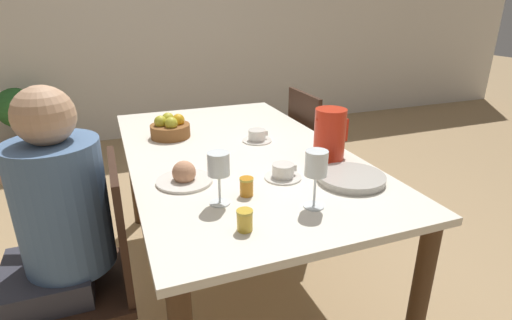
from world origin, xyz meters
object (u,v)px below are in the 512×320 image
at_px(bread_plate, 184,176).
at_px(serving_tray, 351,178).
at_px(wine_glass_water, 316,166).
at_px(person_seated, 55,226).
at_px(teacup_near_person, 283,172).
at_px(teacup_across, 257,136).
at_px(potted_plant, 19,117).
at_px(chair_person_side, 92,276).
at_px(jam_jar_amber, 245,219).
at_px(jam_jar_red, 247,186).
at_px(fruit_bowl, 170,128).
at_px(red_pitcher, 330,134).
at_px(chair_opposite, 319,156).
at_px(wine_glass_juice, 219,167).

bearing_deg(bread_plate, serving_tray, -20.33).
distance_m(wine_glass_water, serving_tray, 0.31).
bearing_deg(person_seated, teacup_near_person, -90.77).
distance_m(wine_glass_water, teacup_across, 0.75).
relative_size(serving_tray, potted_plant, 0.39).
xyz_separation_m(chair_person_side, jam_jar_amber, (0.49, -0.31, 0.30)).
relative_size(serving_tray, jam_jar_amber, 3.88).
height_order(jam_jar_red, fruit_bowl, fruit_bowl).
height_order(wine_glass_water, teacup_across, wine_glass_water).
xyz_separation_m(red_pitcher, wine_glass_water, (-0.29, -0.39, 0.04)).
distance_m(chair_person_side, chair_opposite, 1.58).
bearing_deg(person_seated, wine_glass_juice, -103.45).
distance_m(chair_opposite, teacup_near_person, 1.02).
xyz_separation_m(jam_jar_amber, jam_jar_red, (0.09, 0.23, 0.00)).
xyz_separation_m(wine_glass_water, jam_jar_amber, (-0.28, -0.06, -0.12)).
xyz_separation_m(chair_person_side, chair_opposite, (1.38, 0.78, 0.00)).
distance_m(chair_opposite, red_pitcher, 0.81).
bearing_deg(potted_plant, bread_plate, -69.28).
height_order(teacup_across, potted_plant, teacup_across).
distance_m(red_pitcher, serving_tray, 0.28).
bearing_deg(potted_plant, serving_tray, -60.78).
bearing_deg(jam_jar_amber, wine_glass_juice, 96.63).
relative_size(person_seated, fruit_bowl, 5.70).
xyz_separation_m(chair_opposite, teacup_near_person, (-0.61, -0.76, 0.29)).
xyz_separation_m(person_seated, jam_jar_amber, (0.57, -0.33, 0.08)).
relative_size(red_pitcher, jam_jar_amber, 3.33).
distance_m(bread_plate, jam_jar_red, 0.27).
height_order(chair_person_side, red_pitcher, red_pitcher).
xyz_separation_m(wine_glass_water, serving_tray, (0.24, 0.13, -0.14)).
bearing_deg(wine_glass_water, red_pitcher, 53.60).
height_order(red_pitcher, jam_jar_amber, red_pitcher).
distance_m(chair_person_side, serving_tray, 1.05).
relative_size(jam_jar_amber, jam_jar_red, 1.00).
bearing_deg(teacup_across, person_seated, -153.49).
bearing_deg(fruit_bowl, red_pitcher, -42.48).
height_order(wine_glass_water, serving_tray, wine_glass_water).
bearing_deg(wine_glass_water, person_seated, 162.27).
xyz_separation_m(person_seated, wine_glass_water, (0.85, -0.27, 0.20)).
bearing_deg(wine_glass_water, jam_jar_red, 138.50).
xyz_separation_m(chair_person_side, potted_plant, (-0.65, 2.84, -0.07)).
distance_m(person_seated, fruit_bowl, 0.86).
bearing_deg(potted_plant, person_seated, -78.75).
xyz_separation_m(wine_glass_water, bread_plate, (-0.38, 0.36, -0.13)).
relative_size(wine_glass_water, teacup_near_person, 1.37).
xyz_separation_m(chair_opposite, fruit_bowl, (-0.95, -0.07, 0.31)).
bearing_deg(wine_glass_water, fruit_bowl, 109.23).
relative_size(wine_glass_water, serving_tray, 0.77).
distance_m(teacup_across, jam_jar_red, 0.62).
bearing_deg(teacup_near_person, wine_glass_water, -90.27).
bearing_deg(teacup_across, jam_jar_red, -114.73).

